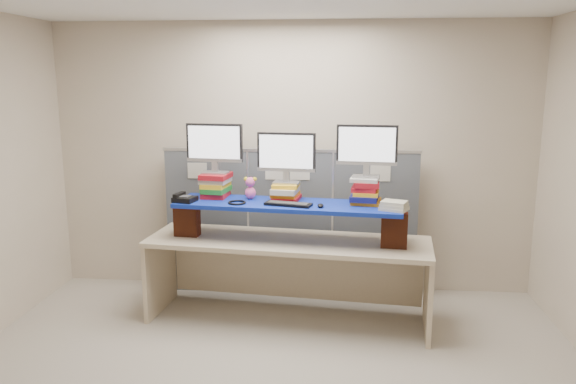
# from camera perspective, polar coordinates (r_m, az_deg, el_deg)

# --- Properties ---
(room) EXTENTS (5.00, 4.00, 2.80)m
(room) POSITION_cam_1_polar(r_m,az_deg,el_deg) (3.91, -1.98, -0.77)
(room) COLOR beige
(room) RESTS_ON ground
(cubicle_partition) EXTENTS (2.60, 0.06, 1.53)m
(cubicle_partition) POSITION_cam_1_polar(r_m,az_deg,el_deg) (5.78, 0.22, -3.09)
(cubicle_partition) COLOR #494E56
(cubicle_partition) RESTS_ON ground
(desk) EXTENTS (2.64, 1.02, 0.78)m
(desk) POSITION_cam_1_polar(r_m,az_deg,el_deg) (5.18, -0.00, -6.53)
(desk) COLOR beige
(desk) RESTS_ON ground
(brick_pier_left) EXTENTS (0.24, 0.15, 0.31)m
(brick_pier_left) POSITION_cam_1_polar(r_m,az_deg,el_deg) (5.30, -10.23, -2.78)
(brick_pier_left) COLOR maroon
(brick_pier_left) RESTS_ON desk
(brick_pier_right) EXTENTS (0.24, 0.15, 0.31)m
(brick_pier_right) POSITION_cam_1_polar(r_m,az_deg,el_deg) (4.95, 10.74, -3.83)
(brick_pier_right) COLOR maroon
(brick_pier_right) RESTS_ON desk
(blue_board) EXTENTS (2.08, 0.72, 0.04)m
(blue_board) POSITION_cam_1_polar(r_m,az_deg,el_deg) (5.05, -0.00, -1.32)
(blue_board) COLOR #0A1487
(blue_board) RESTS_ON brick_pier_left
(book_stack_left) EXTENTS (0.29, 0.33, 0.23)m
(book_stack_left) POSITION_cam_1_polar(r_m,az_deg,el_deg) (5.32, -7.35, 0.72)
(book_stack_left) COLOR #AF141E
(book_stack_left) RESTS_ON blue_board
(book_stack_center) EXTENTS (0.28, 0.33, 0.16)m
(book_stack_center) POSITION_cam_1_polar(r_m,az_deg,el_deg) (5.15, -0.23, 0.04)
(book_stack_center) COLOR #AF141E
(book_stack_center) RESTS_ON blue_board
(book_stack_right) EXTENTS (0.30, 0.33, 0.24)m
(book_stack_right) POSITION_cam_1_polar(r_m,az_deg,el_deg) (5.06, 7.87, 0.13)
(book_stack_right) COLOR orange
(book_stack_right) RESTS_ON blue_board
(monitor_left) EXTENTS (0.54, 0.17, 0.46)m
(monitor_left) POSITION_cam_1_polar(r_m,az_deg,el_deg) (5.26, -7.47, 4.72)
(monitor_left) COLOR #A3A2A7
(monitor_left) RESTS_ON book_stack_left
(monitor_center) EXTENTS (0.54, 0.17, 0.46)m
(monitor_center) POSITION_cam_1_polar(r_m,az_deg,el_deg) (5.09, -0.17, 3.80)
(monitor_center) COLOR #A3A2A7
(monitor_center) RESTS_ON book_stack_center
(monitor_right) EXTENTS (0.54, 0.17, 0.46)m
(monitor_right) POSITION_cam_1_polar(r_m,az_deg,el_deg) (4.99, 8.02, 4.48)
(monitor_right) COLOR #A3A2A7
(monitor_right) RESTS_ON book_stack_right
(keyboard) EXTENTS (0.44, 0.23, 0.03)m
(keyboard) POSITION_cam_1_polar(r_m,az_deg,el_deg) (4.94, 0.03, -1.23)
(keyboard) COLOR black
(keyboard) RESTS_ON blue_board
(mouse) EXTENTS (0.06, 0.10, 0.03)m
(mouse) POSITION_cam_1_polar(r_m,az_deg,el_deg) (4.88, 3.33, -1.38)
(mouse) COLOR black
(mouse) RESTS_ON blue_board
(desk_phone) EXTENTS (0.22, 0.21, 0.08)m
(desk_phone) POSITION_cam_1_polar(r_m,az_deg,el_deg) (5.17, -10.51, -0.66)
(desk_phone) COLOR black
(desk_phone) RESTS_ON blue_board
(headset) EXTENTS (0.22, 0.22, 0.02)m
(headset) POSITION_cam_1_polar(r_m,az_deg,el_deg) (5.04, -5.21, -1.07)
(headset) COLOR black
(headset) RESTS_ON blue_board
(plush_toy) EXTENTS (0.12, 0.09, 0.21)m
(plush_toy) POSITION_cam_1_polar(r_m,az_deg,el_deg) (5.20, -3.85, 0.44)
(plush_toy) COLOR pink
(plush_toy) RESTS_ON blue_board
(binder_stack) EXTENTS (0.27, 0.25, 0.08)m
(binder_stack) POSITION_cam_1_polar(r_m,az_deg,el_deg) (4.85, 10.73, -1.38)
(binder_stack) COLOR beige
(binder_stack) RESTS_ON blue_board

